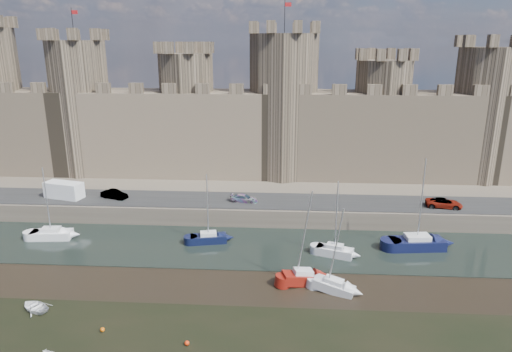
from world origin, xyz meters
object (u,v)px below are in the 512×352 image
object	(u,v)px
sailboat_0	(51,234)
sailboat_4	(303,277)
sailboat_2	(335,250)
car_0	(71,192)
van	(64,190)
car_1	(114,194)
car_2	(244,198)
sailboat_1	(209,238)
sailboat_5	(334,286)
sailboat_3	(417,243)
car_3	(444,203)

from	to	relation	value
sailboat_0	sailboat_4	size ratio (longest dim) A/B	0.92
sailboat_2	sailboat_4	bearing A→B (deg)	-102.33
car_0	sailboat_0	size ratio (longest dim) A/B	0.37
sailboat_2	sailboat_4	size ratio (longest dim) A/B	0.89
van	sailboat_2	distance (m)	39.51
car_1	car_2	bearing A→B (deg)	-71.97
sailboat_1	sailboat_5	world-z (taller)	sailboat_1
car_1	van	distance (m)	7.30
sailboat_0	sailboat_1	xyz separation A→B (m)	(20.26, 0.09, -0.02)
car_1	sailboat_3	size ratio (longest dim) A/B	0.35
van	sailboat_5	size ratio (longest dim) A/B	0.61
sailboat_3	sailboat_1	bearing A→B (deg)	173.20
car_0	sailboat_2	size ratio (longest dim) A/B	0.38
car_3	sailboat_3	world-z (taller)	sailboat_3
sailboat_1	sailboat_2	bearing A→B (deg)	-21.88
sailboat_3	sailboat_4	xyz separation A→B (m)	(-14.12, -9.12, -0.11)
car_3	sailboat_5	size ratio (longest dim) A/B	0.53
sailboat_5	car_2	bearing A→B (deg)	140.27
sailboat_2	sailboat_3	xyz separation A→B (m)	(10.19, 2.55, 0.10)
sailboat_0	sailboat_3	world-z (taller)	sailboat_3
car_1	sailboat_0	xyz separation A→B (m)	(-5.18, -8.85, -2.40)
car_1	sailboat_4	xyz separation A→B (m)	(26.55, -18.05, -2.40)
car_1	sailboat_4	distance (m)	32.20
car_3	sailboat_2	distance (m)	19.17
sailboat_0	van	bearing A→B (deg)	98.32
car_2	sailboat_1	size ratio (longest dim) A/B	0.43
car_2	sailboat_2	distance (m)	16.30
car_3	van	distance (m)	53.52
car_2	sailboat_5	size ratio (longest dim) A/B	0.43
sailboat_1	sailboat_3	size ratio (longest dim) A/B	0.79
car_3	van	bearing A→B (deg)	98.00
car_0	sailboat_0	bearing A→B (deg)	175.31
sailboat_2	sailboat_5	distance (m)	8.01
car_0	sailboat_4	size ratio (longest dim) A/B	0.34
car_0	sailboat_2	distance (m)	39.20
van	car_2	bearing A→B (deg)	14.02
car_3	sailboat_4	world-z (taller)	sailboat_4
car_3	car_2	bearing A→B (deg)	97.58
car_1	sailboat_1	xyz separation A→B (m)	(15.08, -8.76, -2.42)
car_2	sailboat_3	xyz separation A→B (m)	(21.84, -8.61, -2.20)
car_1	sailboat_3	xyz separation A→B (m)	(40.67, -8.94, -2.30)
car_1	sailboat_0	distance (m)	10.53
car_0	sailboat_0	xyz separation A→B (m)	(1.51, -9.58, -2.34)
car_2	sailboat_4	world-z (taller)	sailboat_4
van	sailboat_2	world-z (taller)	sailboat_2
car_2	sailboat_4	xyz separation A→B (m)	(7.73, -17.73, -2.30)
car_2	van	world-z (taller)	van
sailboat_1	sailboat_5	bearing A→B (deg)	-48.21
car_3	sailboat_5	world-z (taller)	sailboat_5
sailboat_3	sailboat_0	bearing A→B (deg)	173.49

